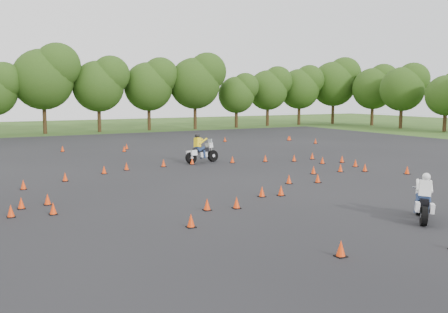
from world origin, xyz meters
name	(u,v)px	position (x,y,z in m)	size (l,w,h in m)	color
ground	(265,191)	(0.00, 0.00, 0.00)	(140.00, 140.00, 0.00)	#2D5119
asphalt_pad	(207,173)	(0.00, 6.00, 0.01)	(62.00, 62.00, 0.00)	black
treeline	(117,93)	(3.39, 35.17, 4.60)	(86.79, 32.81, 10.77)	#274313
traffic_cones	(210,171)	(-0.09, 5.55, 0.23)	(35.81, 33.26, 0.45)	#F93C0A
rider_yellow	(203,148)	(1.71, 10.12, 0.98)	(2.53, 0.78, 1.95)	yellow
rider_white	(422,196)	(1.98, -7.27, 0.88)	(2.28, 0.70, 1.76)	white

